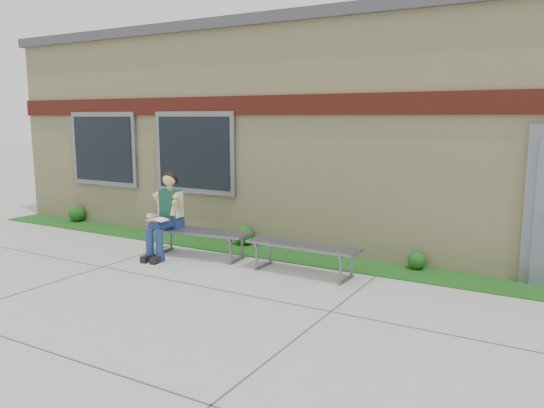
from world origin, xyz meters
The scene contains 9 objects.
ground centered at (0.00, 0.00, 0.00)m, with size 80.00×80.00×0.00m, color #9E9E99.
grass_strip centered at (0.00, 2.60, 0.01)m, with size 16.00×0.80×0.02m, color #164312.
school_building centered at (0.00, 5.99, 2.10)m, with size 16.20×6.22×4.20m.
bench_left centered at (-2.03, 1.78, 0.36)m, with size 1.86×0.67×0.47m.
bench_right centered at (-0.03, 1.78, 0.36)m, with size 1.81×0.55×0.47m.
girl centered at (-2.56, 1.56, 0.76)m, with size 0.56×0.91×1.46m.
shrub_west centered at (-6.36, 2.85, 0.21)m, with size 0.38×0.38×0.38m, color #164312.
shrub_mid centered at (-1.80, 2.85, 0.20)m, with size 0.36×0.36×0.36m, color #164312.
shrub_east centered at (1.45, 2.85, 0.16)m, with size 0.28×0.28×0.28m, color #164312.
Camera 1 is at (3.49, -5.31, 2.39)m, focal length 35.00 mm.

